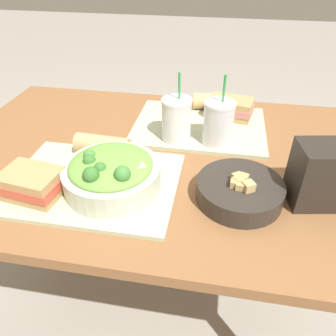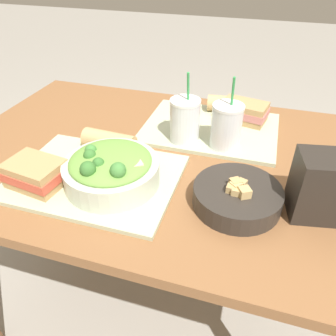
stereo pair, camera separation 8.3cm
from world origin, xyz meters
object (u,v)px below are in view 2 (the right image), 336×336
Objects in this scene: drink_cup_dark at (185,122)px; napkin_folded at (118,144)px; salad_bowl at (111,169)px; sandwich_far at (244,111)px; sandwich_near at (36,173)px; chip_bag at (328,187)px; baguette_far at (225,104)px; drink_cup_red at (226,127)px; soup_bowl at (237,196)px; baguette_near at (110,141)px.

drink_cup_dark is 0.21m from napkin_folded.
salad_bowl is 1.44× the size of sandwich_far.
chip_bag reaches higher than sandwich_near.
baguette_far is 0.24m from drink_cup_red.
drink_cup_red is (0.12, 0.00, 0.00)m from drink_cup_dark.
soup_bowl is at bearing 4.05° from salad_bowl.
drink_cup_dark is at bearing 20.51° from napkin_folded.
sandwich_far reaches higher than baguette_far.
drink_cup_red reaches higher than chip_bag.
sandwich_far is at bearing -131.23° from baguette_far.
soup_bowl is at bearing 17.46° from sandwich_near.
baguette_near is 0.58m from chip_bag.
drink_cup_red is at bearing 0.00° from drink_cup_dark.
drink_cup_red is (-0.07, 0.24, 0.05)m from soup_bowl.
salad_bowl is 0.21m from napkin_folded.
salad_bowl is 1.55× the size of napkin_folded.
drink_cup_dark is 0.12m from drink_cup_red.
drink_cup_dark reaches higher than baguette_near.
chip_bag is (0.68, 0.11, 0.03)m from sandwich_near.
drink_cup_dark reaches higher than sandwich_near.
soup_bowl is at bearing -51.37° from drink_cup_dark.
baguette_near is 0.46m from sandwich_far.
chip_bag is at bearing -48.66° from sandwich_far.
sandwich_near is 0.92× the size of sandwich_far.
baguette_near is (-0.38, 0.12, 0.01)m from soup_bowl.
chip_bag is at bearing -39.40° from drink_cup_red.
sandwich_far is 0.24m from drink_cup_dark.
drink_cup_red reaches higher than salad_bowl.
baguette_near is 0.23m from drink_cup_dark.
salad_bowl reaches higher than baguette_far.
sandwich_near is at bearing -170.59° from soup_bowl.
drink_cup_red is (0.42, 0.32, 0.03)m from sandwich_near.
sandwich_near is 0.96× the size of baguette_near.
chip_bag reaches higher than salad_bowl.
salad_bowl is 1.11× the size of drink_cup_red.
salad_bowl is at bearing -110.12° from sandwich_far.
soup_bowl is 0.20m from chip_bag.
sandwich_near is 0.67m from baguette_far.
chip_bag reaches higher than napkin_folded.
salad_bowl reaches higher than baguette_near.
baguette_near is at bearing -90.90° from napkin_folded.
chip_bag is at bearing -13.77° from napkin_folded.
baguette_far is at bearing 47.52° from napkin_folded.
napkin_folded is (0.00, 0.05, -0.04)m from baguette_near.
soup_bowl is 0.42m from napkin_folded.
sandwich_far is (0.35, 0.30, 0.00)m from baguette_near.
drink_cup_dark reaches higher than sandwich_far.
sandwich_near is 0.99× the size of napkin_folded.
salad_bowl is 0.16m from baguette_near.
baguette_near is at bearing -127.17° from sandwich_far.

